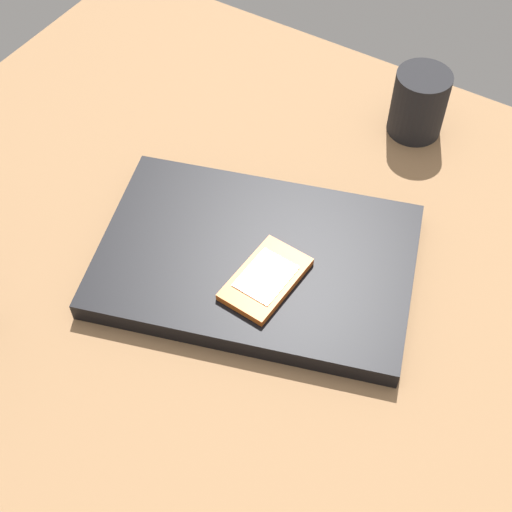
% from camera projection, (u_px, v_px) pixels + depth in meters
% --- Properties ---
extents(desk_surface, '(1.20, 0.80, 0.03)m').
position_uv_depth(desk_surface, '(327.00, 291.00, 0.84)').
color(desk_surface, olive).
rests_on(desk_surface, ground).
extents(laptop_closed, '(0.41, 0.33, 0.02)m').
position_uv_depth(laptop_closed, '(256.00, 260.00, 0.83)').
color(laptop_closed, black).
rests_on(laptop_closed, desk_surface).
extents(cell_phone_on_laptop, '(0.07, 0.11, 0.01)m').
position_uv_depth(cell_phone_on_laptop, '(266.00, 279.00, 0.79)').
color(cell_phone_on_laptop, orange).
rests_on(cell_phone_on_laptop, laptop_closed).
extents(pen_cup, '(0.07, 0.07, 0.09)m').
position_uv_depth(pen_cup, '(419.00, 103.00, 0.95)').
color(pen_cup, black).
rests_on(pen_cup, desk_surface).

